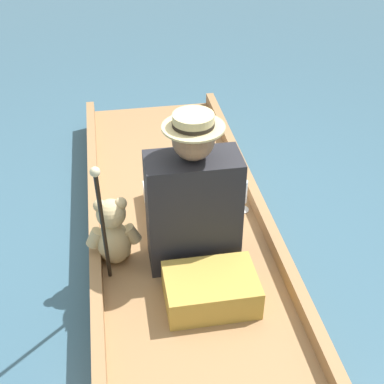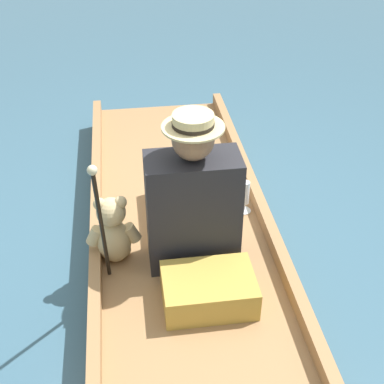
# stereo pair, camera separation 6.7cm
# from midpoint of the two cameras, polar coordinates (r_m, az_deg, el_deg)

# --- Properties ---
(ground_plane) EXTENTS (16.00, 16.00, 0.00)m
(ground_plane) POSITION_cam_midpoint_polar(r_m,az_deg,el_deg) (3.21, -1.67, -6.48)
(ground_plane) COLOR #385B70
(punt_boat) EXTENTS (1.05, 3.36, 0.23)m
(punt_boat) POSITION_cam_midpoint_polar(r_m,az_deg,el_deg) (3.16, -1.70, -5.40)
(punt_boat) COLOR #997047
(punt_boat) RESTS_ON ground_plane
(seat_cushion) EXTENTS (0.45, 0.32, 0.16)m
(seat_cushion) POSITION_cam_midpoint_polar(r_m,az_deg,el_deg) (2.68, 1.29, -10.38)
(seat_cushion) COLOR #B7933D
(seat_cushion) RESTS_ON punt_boat
(seated_person) EXTENTS (0.48, 0.79, 0.88)m
(seated_person) POSITION_cam_midpoint_polar(r_m,az_deg,el_deg) (2.83, -0.84, -1.18)
(seated_person) COLOR white
(seated_person) RESTS_ON punt_boat
(teddy_bear) EXTENTS (0.30, 0.17, 0.42)m
(teddy_bear) POSITION_cam_midpoint_polar(r_m,az_deg,el_deg) (2.85, -9.08, -4.35)
(teddy_bear) COLOR tan
(teddy_bear) RESTS_ON punt_boat
(wine_glass) EXTENTS (0.09, 0.09, 0.21)m
(wine_glass) POSITION_cam_midpoint_polar(r_m,az_deg,el_deg) (3.24, 4.86, -0.17)
(wine_glass) COLOR silver
(wine_glass) RESTS_ON punt_boat
(walking_cane) EXTENTS (0.04, 0.30, 0.85)m
(walking_cane) POSITION_cam_midpoint_polar(r_m,az_deg,el_deg) (2.46, -10.34, -3.01)
(walking_cane) COLOR black
(walking_cane) RESTS_ON punt_boat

